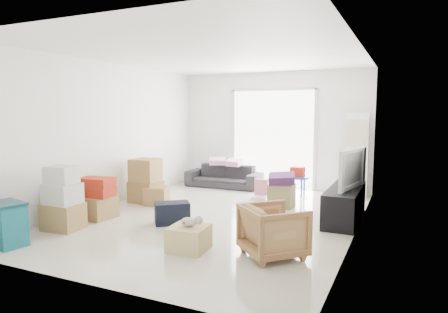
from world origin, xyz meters
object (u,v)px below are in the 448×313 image
object	(u,v)px
armchair	(273,228)
television	(346,183)
storage_bins	(7,224)
wood_crate	(189,238)
ac_tower	(357,156)
tv_console	(345,204)
kids_table	(297,175)
ottoman	(282,195)
sofa	(224,172)

from	to	relation	value
armchair	television	bearing A→B (deg)	-60.46
storage_bins	wood_crate	distance (m)	2.45
wood_crate	ac_tower	bearing A→B (deg)	70.02
tv_console	kids_table	world-z (taller)	kids_table
storage_bins	kids_table	bearing A→B (deg)	60.44
armchair	ottoman	world-z (taller)	armchair
storage_bins	wood_crate	bearing A→B (deg)	20.74
television	storage_bins	size ratio (longest dim) A/B	1.88
tv_console	sofa	world-z (taller)	sofa
ac_tower	wood_crate	distance (m)	4.64
tv_console	ac_tower	bearing A→B (deg)	91.45
ac_tower	kids_table	distance (m)	1.30
sofa	ac_tower	bearing A→B (deg)	1.94
tv_console	television	bearing A→B (deg)	90.00
ac_tower	wood_crate	bearing A→B (deg)	-109.98
armchair	ottoman	size ratio (longest dim) A/B	1.64
sofa	wood_crate	world-z (taller)	sofa
tv_console	television	xyz separation A→B (m)	(0.00, 0.00, 0.35)
ac_tower	wood_crate	world-z (taller)	ac_tower
tv_console	wood_crate	distance (m)	2.84
kids_table	wood_crate	xyz separation A→B (m)	(-0.42, -3.90, -0.28)
ac_tower	armchair	bearing A→B (deg)	-97.07
television	armchair	distance (m)	2.18
kids_table	ottoman	bearing A→B (deg)	-90.71
tv_console	television	size ratio (longest dim) A/B	1.48
ac_tower	wood_crate	size ratio (longest dim) A/B	3.71
tv_console	armchair	distance (m)	2.17
tv_console	armchair	xyz separation A→B (m)	(-0.56, -2.10, 0.08)
ottoman	wood_crate	xyz separation A→B (m)	(-0.40, -2.79, -0.06)
ottoman	kids_table	distance (m)	1.13
television	wood_crate	world-z (taller)	television
storage_bins	tv_console	bearing A→B (deg)	39.33
ottoman	kids_table	bearing A→B (deg)	89.29
ac_tower	television	world-z (taller)	ac_tower
sofa	kids_table	distance (m)	1.86
ac_tower	ottoman	bearing A→B (deg)	-127.46
sofa	storage_bins	world-z (taller)	sofa
tv_console	ottoman	bearing A→B (deg)	159.26
ac_tower	storage_bins	xyz separation A→B (m)	(-3.85, -5.17, -0.58)
sofa	television	bearing A→B (deg)	-31.96
storage_bins	ottoman	size ratio (longest dim) A/B	1.37
ac_tower	television	bearing A→B (deg)	-88.55
storage_bins	wood_crate	xyz separation A→B (m)	(2.28, 0.86, -0.14)
television	kids_table	size ratio (longest dim) A/B	1.79
ottoman	kids_table	size ratio (longest dim) A/B	0.70
storage_bins	sofa	bearing A→B (deg)	80.25
armchair	storage_bins	bearing A→B (deg)	62.56
armchair	wood_crate	bearing A→B (deg)	56.81
ac_tower	sofa	world-z (taller)	ac_tower
tv_console	wood_crate	world-z (taller)	tv_console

